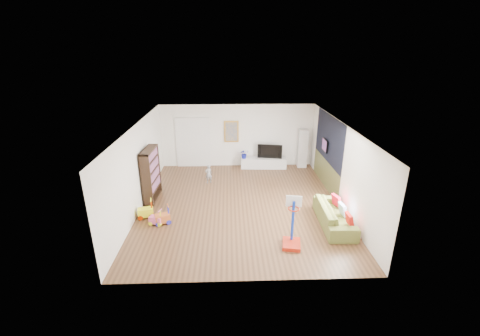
{
  "coord_description": "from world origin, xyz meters",
  "views": [
    {
      "loc": [
        -0.35,
        -9.6,
        4.99
      ],
      "look_at": [
        0.0,
        0.4,
        1.15
      ],
      "focal_mm": 24.0,
      "sensor_mm": 36.0,
      "label": 1
    }
  ],
  "objects_px": {
    "bookshelf": "(151,174)",
    "sofa": "(334,215)",
    "basketball_hoop": "(293,223)",
    "media_console": "(263,163)"
  },
  "relations": [
    {
      "from": "bookshelf",
      "to": "sofa",
      "type": "distance_m",
      "value": 6.08
    },
    {
      "from": "basketball_hoop",
      "to": "media_console",
      "type": "bearing_deg",
      "value": 101.74
    },
    {
      "from": "bookshelf",
      "to": "sofa",
      "type": "xyz_separation_m",
      "value": [
        5.74,
        -1.93,
        -0.59
      ]
    },
    {
      "from": "media_console",
      "to": "sofa",
      "type": "bearing_deg",
      "value": -68.59
    },
    {
      "from": "media_console",
      "to": "sofa",
      "type": "xyz_separation_m",
      "value": [
        1.6,
        -4.78,
        0.08
      ]
    },
    {
      "from": "bookshelf",
      "to": "sofa",
      "type": "height_order",
      "value": "bookshelf"
    },
    {
      "from": "sofa",
      "to": "basketball_hoop",
      "type": "relative_size",
      "value": 1.53
    },
    {
      "from": "media_console",
      "to": "basketball_hoop",
      "type": "xyz_separation_m",
      "value": [
        0.14,
        -5.84,
        0.46
      ]
    },
    {
      "from": "media_console",
      "to": "bookshelf",
      "type": "distance_m",
      "value": 5.07
    },
    {
      "from": "media_console",
      "to": "sofa",
      "type": "relative_size",
      "value": 0.92
    }
  ]
}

